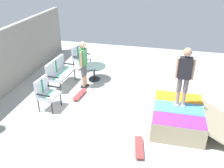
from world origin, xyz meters
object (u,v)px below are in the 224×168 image
(patio_table, at_px, (94,70))
(person_skater, at_px, (184,73))
(patio_bench, at_px, (59,70))
(patio_chair_by_wall, at_px, (45,91))
(person_watching, at_px, (83,61))
(skateboard_spare, at_px, (139,147))
(skate_ramp, at_px, (179,117))
(patio_chair_near_house, at_px, (80,55))
(skateboard_by_bench, at_px, (80,94))

(patio_table, bearing_deg, person_skater, -123.63)
(patio_bench, relative_size, patio_table, 1.42)
(patio_chair_by_wall, height_order, person_skater, person_skater)
(patio_table, relative_size, person_skater, 0.53)
(person_watching, distance_m, skateboard_spare, 3.86)
(skate_ramp, xyz_separation_m, patio_chair_near_house, (3.09, 4.09, 0.32))
(person_skater, relative_size, skateboard_by_bench, 2.08)
(patio_table, distance_m, person_skater, 4.00)
(skate_ramp, bearing_deg, person_skater, 5.16)
(patio_chair_near_house, height_order, person_skater, person_skater)
(patio_chair_near_house, height_order, skateboard_by_bench, patio_chair_near_house)
(patio_chair_near_house, relative_size, person_watching, 0.59)
(patio_chair_by_wall, bearing_deg, person_skater, -87.58)
(skate_ramp, relative_size, skateboard_spare, 2.66)
(person_skater, bearing_deg, skateboard_spare, 146.39)
(patio_chair_near_house, xyz_separation_m, skateboard_by_bench, (-2.23, -0.80, -0.53))
(person_watching, xyz_separation_m, skateboard_by_bench, (-0.73, -0.07, -0.93))
(skate_ramp, relative_size, patio_bench, 1.71)
(patio_chair_by_wall, height_order, skateboard_by_bench, patio_chair_by_wall)
(patio_chair_near_house, height_order, patio_chair_by_wall, same)
(person_skater, bearing_deg, patio_table, 56.37)
(skate_ramp, height_order, person_watching, person_watching)
(skateboard_by_bench, bearing_deg, skate_ramp, -104.76)
(patio_chair_near_house, xyz_separation_m, patio_chair_by_wall, (-3.14, -0.04, 0.00))
(person_watching, xyz_separation_m, person_skater, (-1.47, -3.35, 0.56))
(patio_bench, distance_m, person_watching, 1.03)
(patio_chair_near_house, xyz_separation_m, patio_table, (-0.85, -0.90, -0.21))
(patio_bench, distance_m, person_skater, 4.60)
(patio_bench, distance_m, skateboard_spare, 4.37)
(skateboard_by_bench, bearing_deg, person_skater, -102.70)
(skateboard_spare, bearing_deg, patio_bench, 50.98)
(person_watching, relative_size, person_skater, 1.02)
(patio_chair_by_wall, xyz_separation_m, skateboard_spare, (-1.21, -3.12, -0.53))
(patio_chair_near_house, bearing_deg, skateboard_spare, -144.02)
(person_watching, bearing_deg, patio_bench, 97.41)
(skate_ramp, bearing_deg, person_watching, 64.63)
(skateboard_by_bench, relative_size, skateboard_spare, 0.99)
(person_skater, bearing_deg, patio_bench, 72.59)
(patio_table, bearing_deg, person_watching, 165.48)
(skateboard_spare, bearing_deg, skateboard_by_bench, 47.98)
(skateboard_by_bench, bearing_deg, patio_chair_near_house, 19.81)
(skate_ramp, relative_size, person_watching, 1.26)
(patio_chair_near_house, bearing_deg, patio_chair_by_wall, -179.22)
(person_skater, bearing_deg, patio_chair_near_house, 53.98)
(patio_chair_near_house, relative_size, skateboard_by_bench, 1.25)
(patio_chair_by_wall, height_order, person_watching, person_watching)
(person_watching, bearing_deg, patio_table, -14.52)
(patio_chair_by_wall, height_order, patio_table, patio_chair_by_wall)
(skate_ramp, height_order, person_skater, person_skater)
(skate_ramp, height_order, patio_chair_by_wall, patio_chair_by_wall)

